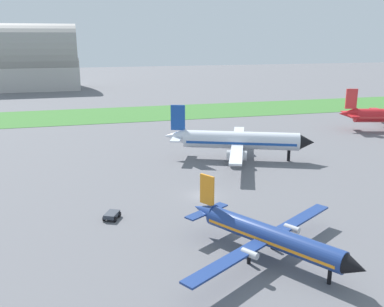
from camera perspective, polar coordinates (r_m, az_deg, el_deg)
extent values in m
plane|color=slate|center=(66.31, 1.44, -5.61)|extent=(600.00, 600.00, 0.00)
cube|color=#3D7533|center=(137.81, -7.47, 5.28)|extent=(360.00, 28.00, 0.08)
cone|color=red|center=(118.19, 20.00, 5.00)|extent=(5.17, 4.26, 3.17)
cube|color=red|center=(130.09, 24.21, 4.97)|extent=(6.29, 15.40, 0.35)
cube|color=red|center=(117.83, 20.46, 6.85)|extent=(2.89, 1.18, 5.12)
cube|color=red|center=(120.50, 19.94, 5.15)|extent=(3.06, 4.83, 0.28)
cube|color=red|center=(116.34, 20.65, 4.75)|extent=(3.06, 4.83, 0.28)
cylinder|color=navy|center=(47.90, 10.46, -10.79)|extent=(10.67, 15.43, 2.32)
cone|color=black|center=(44.22, 20.82, -13.94)|extent=(3.14, 3.16, 2.27)
cone|color=navy|center=(53.13, 1.62, -7.49)|extent=(3.47, 3.85, 2.08)
cube|color=orange|center=(47.98, 10.45, -10.98)|extent=(10.23, 14.67, 0.32)
cube|color=navy|center=(53.28, 13.83, -8.70)|extent=(11.71, 8.03, 0.23)
cube|color=navy|center=(43.68, 5.17, -13.90)|extent=(11.71, 8.03, 0.23)
cylinder|color=#B7BABF|center=(51.16, 13.16, -9.70)|extent=(1.60, 1.97, 0.74)
cylinder|color=#B7BABF|center=(44.96, 7.70, -13.08)|extent=(1.60, 1.97, 0.74)
cube|color=orange|center=(51.85, 2.02, -4.85)|extent=(1.32, 1.92, 3.71)
cube|color=navy|center=(54.01, 3.15, -7.19)|extent=(3.49, 2.88, 0.19)
cube|color=navy|center=(51.77, 0.79, -8.19)|extent=(3.49, 2.88, 0.19)
cylinder|color=black|center=(45.93, 17.85, -15.31)|extent=(0.42, 0.42, 1.62)
cylinder|color=black|center=(51.06, 10.69, -11.55)|extent=(0.42, 0.42, 1.62)
cylinder|color=black|center=(47.67, 7.59, -13.46)|extent=(0.42, 0.42, 1.62)
cylinder|color=silver|center=(85.03, 6.53, 1.77)|extent=(22.23, 11.80, 3.45)
cone|color=black|center=(85.82, 14.94, 1.47)|extent=(4.19, 4.33, 3.39)
cone|color=silver|center=(86.08, -2.28, 2.32)|extent=(5.25, 4.55, 3.11)
cube|color=#19479E|center=(85.09, 6.52, 1.60)|extent=(21.09, 11.38, 0.48)
cube|color=silver|center=(92.52, 6.21, 2.50)|extent=(7.77, 14.78, 0.35)
cube|color=silver|center=(77.88, 5.96, 0.07)|extent=(7.77, 14.78, 0.35)
cylinder|color=#B7BABF|center=(90.16, 6.15, 1.35)|extent=(4.21, 3.19, 1.90)
cylinder|color=#B7BABF|center=(80.82, 5.98, -0.28)|extent=(4.21, 3.19, 1.90)
cube|color=#19479E|center=(85.21, -1.89, 4.80)|extent=(2.77, 1.46, 5.03)
cube|color=silver|center=(88.12, -1.64, 2.57)|extent=(3.42, 4.78, 0.28)
cube|color=silver|center=(83.89, -2.10, 1.92)|extent=(3.42, 4.78, 0.28)
cylinder|color=black|center=(86.14, 12.75, -0.28)|extent=(0.62, 0.62, 2.20)
cylinder|color=black|center=(88.38, 5.49, 0.43)|extent=(0.62, 0.62, 2.20)
cylinder|color=black|center=(83.14, 5.36, -0.52)|extent=(0.62, 0.62, 2.20)
cube|color=#2D333D|center=(58.89, -10.63, -8.00)|extent=(2.42, 2.82, 0.55)
cylinder|color=black|center=(59.98, -10.99, -7.86)|extent=(0.54, 0.74, 0.70)
cylinder|color=black|center=(59.45, -9.64, -8.01)|extent=(0.54, 0.74, 0.70)
cylinder|color=black|center=(58.57, -11.61, -8.48)|extent=(0.54, 0.74, 0.70)
cylinder|color=black|center=(58.02, -10.23, -8.64)|extent=(0.54, 0.74, 0.70)
cube|color=#BCB7B2|center=(214.67, -21.17, 9.75)|extent=(47.53, 24.51, 13.59)
cylinder|color=gray|center=(214.15, -21.41, 12.21)|extent=(46.58, 26.96, 26.96)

